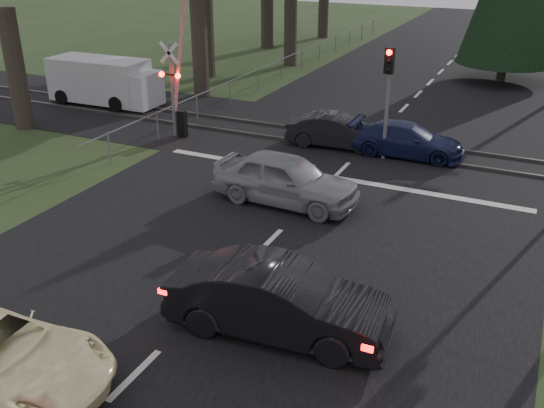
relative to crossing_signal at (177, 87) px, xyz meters
The scene contains 14 objects.
ground 12.37m from the crossing_signal, 53.38° to the right, with size 120.00×120.00×0.00m, color #2D3D1B.
road 7.56m from the crossing_signal, ahead, with size 14.00×100.00×0.01m, color black.
rail_corridor 7.88m from the crossing_signal, 16.92° to the left, with size 120.00×8.00×0.01m, color black.
stop_line 7.72m from the crossing_signal, 12.30° to the right, with size 13.00×0.35×0.00m, color silver.
rail_near 7.68m from the crossing_signal, 11.00° to the left, with size 120.00×0.12×0.10m, color #59544C.
rail_far 8.13m from the crossing_signal, 22.50° to the left, with size 120.00×0.12×0.10m, color #59544C.
crossing_signal is the anchor object (origin of this frame).
traffic_signal_center 8.36m from the crossing_signal, ahead, with size 0.32×0.48×4.10m.
fence_left 12.89m from the crossing_signal, 92.37° to the left, with size 0.10×36.00×1.20m, color slate, non-canonical shape.
dark_hatchback 13.90m from the crossing_signal, 48.34° to the right, with size 1.64×4.69×1.55m, color black.
silver_car 7.91m from the crossing_signal, 32.32° to the right, with size 1.85×4.60×1.57m, color gray.
blue_sedan 9.23m from the crossing_signal, 10.81° to the left, with size 1.72×4.23×1.23m, color #161C43.
dark_car_far 6.57m from the crossing_signal, 13.97° to the left, with size 1.34×3.84×1.26m, color black.
white_van 6.74m from the crossing_signal, 154.30° to the left, with size 5.56×2.25×2.15m.
Camera 1 is at (6.30, -10.19, 7.78)m, focal length 40.00 mm.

